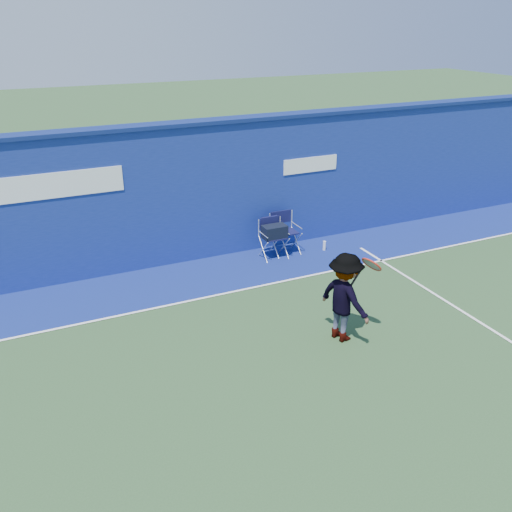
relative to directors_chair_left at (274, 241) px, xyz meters
name	(u,v)px	position (x,y,z in m)	size (l,w,h in m)	color
ground	(260,398)	(-2.38, -4.42, -0.39)	(80.00, 80.00, 0.00)	#2A4826
stadium_wall	(158,196)	(-2.38, 0.78, 1.16)	(24.00, 0.50, 3.08)	navy
out_of_bounds_strip	(178,282)	(-2.38, -0.32, -0.38)	(24.00, 1.80, 0.01)	navy
court_lines	(244,374)	(-2.38, -3.82, -0.38)	(24.00, 12.00, 0.01)	white
directors_chair_left	(274,241)	(0.00, 0.00, 0.00)	(0.54, 0.50, 0.91)	silver
directors_chair_right	(285,241)	(0.35, 0.12, -0.09)	(0.57, 0.51, 0.96)	silver
water_bottle	(324,246)	(1.26, -0.15, -0.27)	(0.07, 0.07, 0.23)	silver
tennis_player	(345,297)	(-0.43, -3.54, 0.40)	(0.99, 1.13, 1.57)	#EA4738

